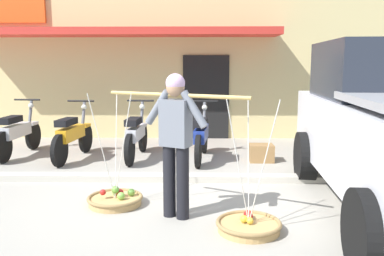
% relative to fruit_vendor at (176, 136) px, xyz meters
% --- Properties ---
extents(ground_plane, '(90.00, 90.00, 0.00)m').
position_rel_fruit_vendor_xyz_m(ground_plane, '(-0.48, 0.81, -0.98)').
color(ground_plane, '#9E998C').
extents(sidewalk_curb, '(20.00, 0.24, 0.10)m').
position_rel_fruit_vendor_xyz_m(sidewalk_curb, '(-0.48, 1.51, -0.93)').
color(sidewalk_curb, '#BAB4A5').
rests_on(sidewalk_curb, ground).
extents(fruit_vendor, '(1.65, 0.85, 1.70)m').
position_rel_fruit_vendor_xyz_m(fruit_vendor, '(0.00, 0.00, 0.00)').
color(fruit_vendor, black).
rests_on(fruit_vendor, ground).
extents(fruit_basket_left_side, '(0.72, 0.72, 1.45)m').
position_rel_fruit_vendor_xyz_m(fruit_basket_left_side, '(-0.81, 0.41, -0.90)').
color(fruit_basket_left_side, tan).
rests_on(fruit_basket_left_side, ground).
extents(fruit_basket_right_side, '(0.72, 0.72, 1.45)m').
position_rel_fruit_vendor_xyz_m(fruit_basket_right_side, '(0.81, -0.40, -0.91)').
color(fruit_basket_right_side, tan).
rests_on(fruit_basket_right_side, ground).
extents(motorcycle_nearest_shop, '(0.54, 1.82, 1.09)m').
position_rel_fruit_vendor_xyz_m(motorcycle_nearest_shop, '(-3.30, 3.21, -0.53)').
color(motorcycle_nearest_shop, black).
rests_on(motorcycle_nearest_shop, ground).
extents(motorcycle_second_in_row, '(0.54, 1.82, 1.09)m').
position_rel_fruit_vendor_xyz_m(motorcycle_second_in_row, '(-2.14, 2.95, -0.53)').
color(motorcycle_second_in_row, black).
rests_on(motorcycle_second_in_row, ground).
extents(motorcycle_third_in_row, '(0.54, 1.82, 1.09)m').
position_rel_fruit_vendor_xyz_m(motorcycle_third_in_row, '(-0.94, 3.04, -0.53)').
color(motorcycle_third_in_row, black).
rests_on(motorcycle_third_in_row, ground).
extents(motorcycle_end_of_row, '(0.54, 1.82, 1.09)m').
position_rel_fruit_vendor_xyz_m(motorcycle_end_of_row, '(0.30, 2.94, -0.53)').
color(motorcycle_end_of_row, black).
rests_on(motorcycle_end_of_row, ground).
extents(storefront_building, '(13.00, 6.00, 4.20)m').
position_rel_fruit_vendor_xyz_m(storefront_building, '(-1.54, 7.73, 1.12)').
color(storefront_building, '#DBC684').
rests_on(storefront_building, ground).
extents(wooden_crate, '(0.44, 0.36, 0.32)m').
position_rel_fruit_vendor_xyz_m(wooden_crate, '(1.42, 2.84, -0.82)').
color(wooden_crate, olive).
rests_on(wooden_crate, ground).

